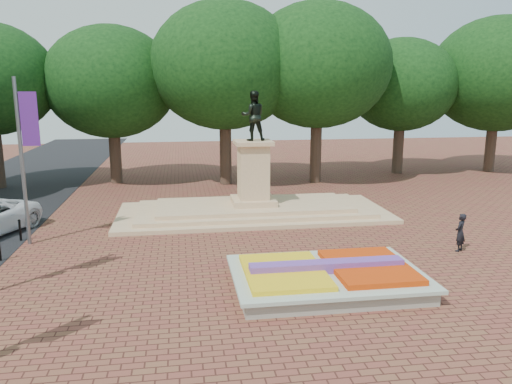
% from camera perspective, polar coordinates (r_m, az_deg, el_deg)
% --- Properties ---
extents(ground, '(90.00, 90.00, 0.00)m').
position_cam_1_polar(ground, '(18.75, 3.31, -8.65)').
color(ground, brown).
rests_on(ground, ground).
extents(flower_bed, '(6.30, 4.30, 0.91)m').
position_cam_1_polar(flower_bed, '(17.05, 8.17, -9.53)').
color(flower_bed, gray).
rests_on(flower_bed, ground).
extents(monument, '(14.00, 6.00, 6.40)m').
position_cam_1_polar(monument, '(26.06, -0.31, -0.72)').
color(monument, tan).
rests_on(monument, ground).
extents(tree_row_back, '(44.80, 8.80, 10.43)m').
position_cam_1_polar(tree_row_back, '(35.68, 1.06, 12.04)').
color(tree_row_back, '#36271D').
rests_on(tree_row_back, ground).
extents(pedestrian, '(0.68, 0.66, 1.57)m').
position_cam_1_polar(pedestrian, '(21.95, 22.31, -4.30)').
color(pedestrian, black).
rests_on(pedestrian, ground).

